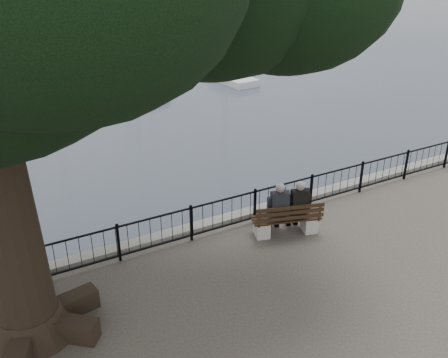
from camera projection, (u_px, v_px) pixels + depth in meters
harbor at (216, 237)px, 14.55m from camera, size 260.00×260.00×1.20m
railing at (224, 213)px, 13.70m from camera, size 22.06×0.06×1.00m
bench at (286, 223)px, 13.65m from camera, size 1.98×1.10×1.00m
person_left at (277, 209)px, 13.53m from camera, size 0.61×0.86×1.59m
person_right at (297, 207)px, 13.64m from camera, size 0.61×0.86×1.59m
lion_monument at (21, 7)px, 51.81m from camera, size 6.01×6.01×8.86m
sailboat_b at (49, 86)px, 30.62m from camera, size 2.68×5.62×11.15m
sailboat_c at (134, 89)px, 30.03m from camera, size 2.63×5.58×10.38m
sailboat_d at (223, 74)px, 33.35m from camera, size 2.11×6.10×11.61m
sailboat_f at (11, 66)px, 35.24m from camera, size 2.38×5.40×11.58m
sailboat_g at (120, 48)px, 41.47m from camera, size 2.74×6.14×10.73m
sailboat_i at (148, 48)px, 41.34m from camera, size 3.69×6.29×13.11m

